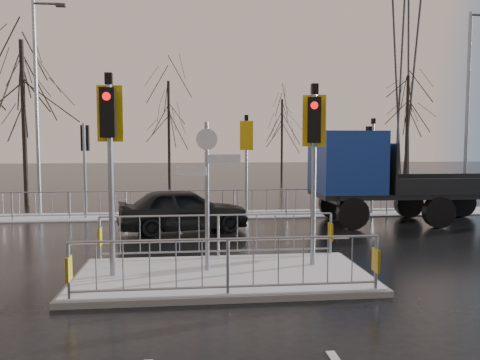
{
  "coord_description": "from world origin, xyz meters",
  "views": [
    {
      "loc": [
        -0.65,
        -9.4,
        2.78
      ],
      "look_at": [
        0.7,
        3.13,
        1.8
      ],
      "focal_mm": 35.0,
      "sensor_mm": 36.0,
      "label": 1
    }
  ],
  "objects": [
    {
      "name": "ground",
      "position": [
        0.0,
        0.0,
        0.0
      ],
      "size": [
        120.0,
        120.0,
        0.0
      ],
      "primitive_type": "plane",
      "color": "black",
      "rests_on": "ground"
    },
    {
      "name": "snow_verge",
      "position": [
        0.0,
        8.6,
        0.02
      ],
      "size": [
        30.0,
        2.0,
        0.04
      ],
      "primitive_type": "cube",
      "color": "white",
      "rests_on": "ground"
    },
    {
      "name": "lane_markings",
      "position": [
        0.0,
        -0.33,
        0.0
      ],
      "size": [
        8.0,
        11.38,
        0.01
      ],
      "color": "silver",
      "rests_on": "ground"
    },
    {
      "name": "traffic_island",
      "position": [
        -0.01,
        0.01,
        0.39
      ],
      "size": [
        6.0,
        3.04,
        4.15
      ],
      "color": "slate",
      "rests_on": "ground"
    },
    {
      "name": "far_kerb_fixtures",
      "position": [
        0.29,
        8.09,
        1.02
      ],
      "size": [
        18.0,
        0.65,
        3.83
      ],
      "color": "gray",
      "rests_on": "ground"
    },
    {
      "name": "car_far_lane",
      "position": [
        -0.86,
        5.4,
        0.7
      ],
      "size": [
        4.35,
        2.48,
        1.39
      ],
      "primitive_type": "imported",
      "rotation": [
        0.0,
        0.0,
        1.79
      ],
      "color": "black",
      "rests_on": "ground"
    },
    {
      "name": "flatbed_truck",
      "position": [
        5.71,
        6.26,
        1.7
      ],
      "size": [
        6.94,
        2.61,
        3.2
      ],
      "color": "black",
      "rests_on": "ground"
    },
    {
      "name": "tree_near_b",
      "position": [
        -8.0,
        12.5,
        5.15
      ],
      "size": [
        4.0,
        4.0,
        7.55
      ],
      "color": "black",
      "rests_on": "ground"
    },
    {
      "name": "tree_far_a",
      "position": [
        -2.0,
        22.0,
        4.82
      ],
      "size": [
        3.75,
        3.75,
        7.08
      ],
      "color": "black",
      "rests_on": "ground"
    },
    {
      "name": "tree_far_b",
      "position": [
        6.0,
        24.0,
        4.18
      ],
      "size": [
        3.25,
        3.25,
        6.14
      ],
      "color": "black",
      "rests_on": "ground"
    },
    {
      "name": "tree_far_c",
      "position": [
        14.0,
        21.0,
        5.15
      ],
      "size": [
        4.0,
        4.0,
        7.55
      ],
      "color": "black",
      "rests_on": "ground"
    },
    {
      "name": "street_lamp_right",
      "position": [
        10.57,
        8.5,
        4.39
      ],
      "size": [
        1.25,
        0.18,
        8.0
      ],
      "color": "gray",
      "rests_on": "ground"
    },
    {
      "name": "street_lamp_left",
      "position": [
        -6.43,
        9.5,
        4.49
      ],
      "size": [
        1.25,
        0.18,
        8.2
      ],
      "color": "gray",
      "rests_on": "ground"
    },
    {
      "name": "pylon_wires",
      "position": [
        16.88,
        30.0,
        11.03
      ],
      "size": [
        70.0,
        2.38,
        19.97
      ],
      "color": "#2D3033",
      "rests_on": "ground"
    }
  ]
}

